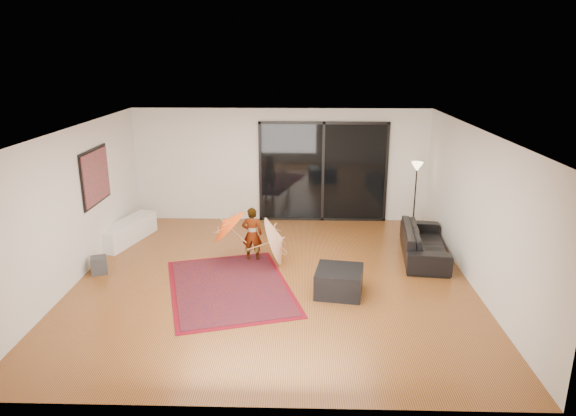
{
  "coord_description": "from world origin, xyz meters",
  "views": [
    {
      "loc": [
        0.5,
        -8.49,
        3.93
      ],
      "look_at": [
        0.24,
        0.83,
        1.1
      ],
      "focal_mm": 32.0,
      "sensor_mm": 36.0,
      "label": 1
    }
  ],
  "objects_px": {
    "media_console": "(128,231)",
    "ottoman": "(339,281)",
    "sofa": "(424,242)",
    "child": "(252,234)"
  },
  "relations": [
    {
      "from": "child",
      "to": "media_console",
      "type": "bearing_deg",
      "value": -15.64
    },
    {
      "from": "media_console",
      "to": "child",
      "type": "distance_m",
      "value": 2.96
    },
    {
      "from": "media_console",
      "to": "child",
      "type": "height_order",
      "value": "child"
    },
    {
      "from": "ottoman",
      "to": "media_console",
      "type": "bearing_deg",
      "value": 151.47
    },
    {
      "from": "sofa",
      "to": "child",
      "type": "xyz_separation_m",
      "value": [
        -3.41,
        -0.26,
        0.24
      ]
    },
    {
      "from": "ottoman",
      "to": "child",
      "type": "distance_m",
      "value": 2.17
    },
    {
      "from": "media_console",
      "to": "ottoman",
      "type": "relative_size",
      "value": 2.16
    },
    {
      "from": "media_console",
      "to": "child",
      "type": "xyz_separation_m",
      "value": [
        2.79,
        -0.96,
        0.31
      ]
    },
    {
      "from": "ottoman",
      "to": "sofa",
      "type": "bearing_deg",
      "value": 43.07
    },
    {
      "from": "ottoman",
      "to": "child",
      "type": "height_order",
      "value": "child"
    }
  ]
}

